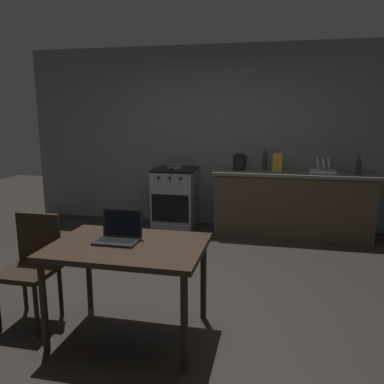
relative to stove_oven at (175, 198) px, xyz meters
name	(u,v)px	position (x,y,z in m)	size (l,w,h in m)	color
ground_plane	(172,291)	(0.51, -2.11, -0.45)	(12.00, 12.00, 0.00)	#2D2823
back_wall	(234,138)	(0.81, 0.35, 0.88)	(6.40, 0.10, 2.65)	slate
kitchen_counter	(292,203)	(1.68, 0.00, 0.00)	(2.16, 0.64, 0.89)	#4C3D2D
stove_oven	(175,198)	(0.00, 0.00, 0.00)	(0.60, 0.62, 0.89)	gray
dining_table	(128,254)	(0.38, -2.87, 0.20)	(1.14, 0.80, 0.73)	#332319
chair	(33,261)	(-0.47, -2.82, 0.06)	(0.40, 0.40, 0.88)	#2D2116
laptop	(119,235)	(0.29, -2.82, 0.33)	(0.32, 0.24, 0.23)	#232326
electric_kettle	(239,162)	(0.93, 0.00, 0.56)	(0.20, 0.18, 0.23)	black
bottle	(359,166)	(2.50, -0.05, 0.56)	(0.07, 0.07, 0.24)	#2D2D33
frying_pan	(174,167)	(-0.01, -0.03, 0.47)	(0.24, 0.41, 0.05)	gray
cereal_box	(277,162)	(1.46, 0.02, 0.57)	(0.13, 0.05, 0.25)	gold
dish_rack	(323,169)	(2.06, 0.00, 0.49)	(0.34, 0.26, 0.21)	silver
bottle_b	(265,160)	(1.29, 0.08, 0.59)	(0.07, 0.07, 0.29)	#2D2D33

